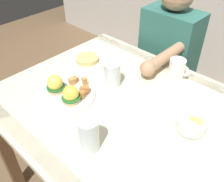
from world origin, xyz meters
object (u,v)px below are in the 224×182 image
Objects in this scene: water_glass_extra at (112,75)px; side_plate at (87,61)px; diner_person at (166,58)px; dining_table at (129,126)px; water_glass_near at (89,137)px; eggs_benedict_plate at (65,92)px; coffee_mug at (177,68)px; fruit_bowl at (192,124)px; fork at (145,138)px.

side_plate is at bearing 167.80° from water_glass_extra.
diner_person reaches higher than water_glass_extra.
water_glass_near reaches higher than dining_table.
coffee_mug is (0.28, 0.49, 0.02)m from eggs_benedict_plate.
dining_table is 6.00× the size of side_plate.
water_glass_near reaches higher than coffee_mug.
eggs_benedict_plate is 0.56m from coffee_mug.
eggs_benedict_plate is 0.30m from side_plate.
water_glass_near is (-0.22, -0.33, 0.03)m from fruit_bowl.
fork is at bearing -27.04° from water_glass_extra.
fork is at bearing -31.21° from dining_table.
eggs_benedict_plate is 0.75m from diner_person.
dining_table is at bearing 148.79° from fork.
coffee_mug reaches higher than fork.
water_glass_near is at bearing -41.58° from side_plate.
fruit_bowl reaches higher than side_plate.
dining_table is 1.05× the size of diner_person.
water_glass_extra reaches higher than coffee_mug.
dining_table is 0.25m from water_glass_extra.
water_glass_extra is at bearing 67.33° from eggs_benedict_plate.
eggs_benedict_plate is 0.23m from water_glass_extra.
diner_person is at bearing 92.42° from water_glass_extra.
fruit_bowl is 1.08× the size of coffee_mug.
water_glass_extra is 0.24m from side_plate.
water_glass_near is at bearing -59.02° from water_glass_extra.
water_glass_near is at bearing -88.84° from coffee_mug.
water_glass_near is 0.39m from water_glass_extra.
dining_table is 4.44× the size of eggs_benedict_plate.
water_glass_near is at bearing -22.50° from eggs_benedict_plate.
fork is 0.12× the size of diner_person.
coffee_mug is 0.46m from fork.
eggs_benedict_plate is 0.32m from water_glass_near.
dining_table is 0.33m from eggs_benedict_plate.
coffee_mug is at bearing 130.40° from fruit_bowl.
water_glass_extra is at bearing 120.98° from water_glass_near.
water_glass_extra reaches higher than fruit_bowl.
water_glass_near is at bearing -84.47° from dining_table.
eggs_benedict_plate is at bearing -173.18° from fork.
fork is 0.37m from water_glass_extra.
coffee_mug is at bearing 87.90° from dining_table.
fruit_bowl is at bearing -0.59° from water_glass_extra.
water_glass_extra reaches higher than fork.
eggs_benedict_plate is 1.35× the size of side_plate.
fork is 0.22m from water_glass_near.
water_glass_near is (0.03, -0.26, 0.16)m from dining_table.
water_glass_near is 0.68× the size of side_plate.
fork is at bearing -63.35° from diner_person.
water_glass_near reaches higher than side_plate.
side_plate is (-0.42, -0.22, -0.04)m from coffee_mug.
eggs_benedict_plate is at bearing -157.78° from fruit_bowl.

